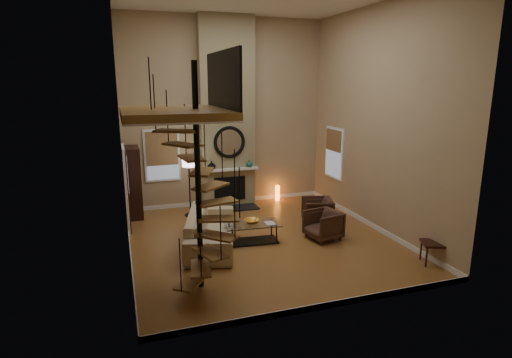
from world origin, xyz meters
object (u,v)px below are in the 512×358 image
object	(u,v)px
sofa	(210,228)
coffee_table	(253,230)
accent_lamp	(277,193)
armchair_near	(320,211)
floor_lamp	(189,166)
armchair_far	(326,224)
hutch	(133,183)
side_chair	(438,240)

from	to	relation	value
sofa	coffee_table	xyz separation A→B (m)	(0.96, -0.16, -0.11)
coffee_table	accent_lamp	world-z (taller)	accent_lamp
armchair_near	coffee_table	distance (m)	2.17
armchair_near	floor_lamp	distance (m)	3.75
sofa	accent_lamp	size ratio (longest dim) A/B	5.48
armchair_far	accent_lamp	distance (m)	3.37
accent_lamp	armchair_far	bearing A→B (deg)	-91.49
hutch	sofa	xyz separation A→B (m)	(1.56, -2.69, -0.55)
hutch	sofa	size ratio (longest dim) A/B	0.77
armchair_far	floor_lamp	distance (m)	4.05
armchair_near	armchair_far	size ratio (longest dim) A/B	1.02
coffee_table	accent_lamp	distance (m)	3.54
accent_lamp	side_chair	size ratio (longest dim) A/B	0.49
sofa	side_chair	size ratio (longest dim) A/B	2.68
hutch	armchair_far	size ratio (longest dim) A/B	2.67
accent_lamp	sofa	bearing A→B (deg)	-133.96
accent_lamp	side_chair	bearing A→B (deg)	-75.06
sofa	accent_lamp	world-z (taller)	sofa
sofa	armchair_near	world-z (taller)	sofa
armchair_far	hutch	bearing A→B (deg)	-137.20
floor_lamp	side_chair	size ratio (longest dim) A/B	1.75
armchair_near	armchair_far	bearing A→B (deg)	-3.69
floor_lamp	armchair_far	bearing A→B (deg)	-44.99
coffee_table	accent_lamp	xyz separation A→B (m)	(1.81, 3.04, -0.03)
hutch	side_chair	bearing A→B (deg)	-41.87
side_chair	sofa	bearing A→B (deg)	149.41
armchair_far	floor_lamp	world-z (taller)	floor_lamp
side_chair	armchair_near	bearing A→B (deg)	111.53
armchair_far	accent_lamp	xyz separation A→B (m)	(0.09, 3.37, -0.10)
sofa	floor_lamp	bearing A→B (deg)	17.61
armchair_near	floor_lamp	bearing A→B (deg)	-103.95
hutch	accent_lamp	size ratio (longest dim) A/B	4.23
floor_lamp	side_chair	xyz separation A→B (m)	(4.29, -4.77, -0.89)
accent_lamp	side_chair	world-z (taller)	side_chair
sofa	armchair_near	xyz separation A→B (m)	(3.04, 0.48, -0.04)
side_chair	hutch	bearing A→B (deg)	138.13
armchair_far	floor_lamp	xyz separation A→B (m)	(-2.77, 2.77, 1.06)
armchair_near	side_chair	world-z (taller)	side_chair
floor_lamp	side_chair	bearing A→B (deg)	-48.02
armchair_far	coffee_table	size ratio (longest dim) A/B	0.56
armchair_near	coffee_table	xyz separation A→B (m)	(-2.07, -0.64, -0.07)
armchair_far	sofa	bearing A→B (deg)	-110.77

